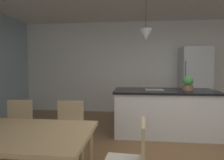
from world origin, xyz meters
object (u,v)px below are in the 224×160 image
Objects in this scene: dining_table at (2,138)px; chair_far_left at (15,129)px; kitchen_island at (164,111)px; potted_plant_on_island at (188,83)px; chair_far_right at (69,130)px; refrigerator at (194,82)px.

dining_table is 2.03× the size of chair_far_left.
kitchen_island is at bearing 30.60° from chair_far_left.
kitchen_island is (2.33, 1.38, -0.01)m from chair_far_left.
potted_plant_on_island is at bearing 26.37° from chair_far_left.
chair_far_left is at bearing 115.72° from dining_table.
kitchen_island is 7.05× the size of potted_plant_on_island.
dining_table is 0.94m from chair_far_right.
chair_far_right is at bearing -138.16° from kitchen_island.
chair_far_left is 1.00× the size of chair_far_right.
chair_far_right is 2.49m from potted_plant_on_island.
chair_far_left is (-0.40, 0.83, -0.19)m from dining_table.
chair_far_left is at bearing -153.63° from potted_plant_on_island.
refrigerator reaches higher than dining_table.
refrigerator is at bearing 51.07° from dining_table.
chair_far_right is 2.07m from kitchen_island.
potted_plant_on_island reaches higher than chair_far_left.
chair_far_left is at bearing 179.99° from chair_far_right.
chair_far_left is 0.79m from chair_far_right.
chair_far_left reaches higher than dining_table.
dining_table is 4.74m from refrigerator.
kitchen_island is at bearing -125.18° from refrigerator.
kitchen_island is at bearing 48.77° from dining_table.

